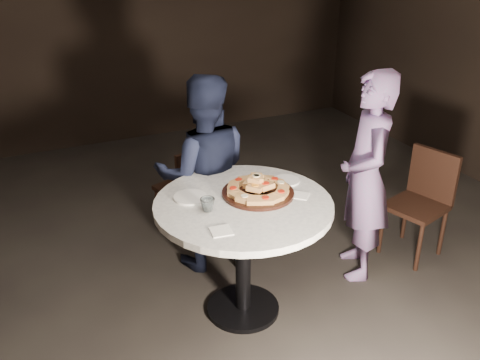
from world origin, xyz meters
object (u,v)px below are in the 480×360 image
object	(u,v)px
serving_board	(258,193)
diner_navy	(204,175)
water_glass	(208,205)
diner_teal	(366,178)
chair_right	(423,196)
chair_far	(189,185)
focaccia_pile	(258,187)
table	(243,224)

from	to	relation	value
serving_board	diner_navy	xyz separation A→B (m)	(-0.14, 0.61, -0.10)
water_glass	diner_teal	world-z (taller)	diner_teal
chair_right	serving_board	bearing A→B (deg)	-104.89
water_glass	chair_far	bearing A→B (deg)	76.65
chair_far	chair_right	xyz separation A→B (m)	(1.58, -0.98, 0.02)
focaccia_pile	water_glass	size ratio (longest dim) A/B	4.65
water_glass	diner_teal	size ratio (longest dim) A/B	0.06
table	diner_navy	xyz separation A→B (m)	(-0.01, 0.67, 0.06)
water_glass	diner_navy	xyz separation A→B (m)	(0.24, 0.68, -0.14)
serving_board	water_glass	world-z (taller)	water_glass
focaccia_pile	chair_far	world-z (taller)	focaccia_pile
water_glass	chair_right	distance (m)	1.89
serving_board	diner_teal	world-z (taller)	diner_teal
table	chair_far	distance (m)	1.11
table	water_glass	size ratio (longest dim) A/B	14.05
chair_right	diner_navy	distance (m)	1.72
serving_board	diner_teal	size ratio (longest dim) A/B	0.30
table	diner_teal	size ratio (longest dim) A/B	0.80
table	diner_teal	distance (m)	1.01
serving_board	diner_teal	xyz separation A→B (m)	(0.87, 0.03, -0.08)
serving_board	diner_navy	world-z (taller)	diner_navy
chair_right	diner_navy	world-z (taller)	diner_navy
serving_board	water_glass	distance (m)	0.38
chair_far	diner_teal	world-z (taller)	diner_teal
water_glass	chair_far	size ratio (longest dim) A/B	0.11
serving_board	focaccia_pile	bearing A→B (deg)	64.32
serving_board	focaccia_pile	size ratio (longest dim) A/B	1.12
focaccia_pile	chair_right	world-z (taller)	focaccia_pile
water_glass	diner_navy	distance (m)	0.73
serving_board	focaccia_pile	distance (m)	0.04
focaccia_pile	diner_teal	xyz separation A→B (m)	(0.87, 0.02, -0.12)
water_glass	diner_teal	bearing A→B (deg)	4.36
serving_board	diner_navy	bearing A→B (deg)	102.49
water_glass	diner_navy	size ratio (longest dim) A/B	0.06
table	diner_teal	bearing A→B (deg)	4.73
focaccia_pile	chair_right	xyz separation A→B (m)	(1.47, 0.05, -0.41)
chair_far	diner_navy	bearing A→B (deg)	69.56
table	chair_right	xyz separation A→B (m)	(1.60, 0.11, -0.20)
serving_board	focaccia_pile	xyz separation A→B (m)	(0.00, 0.00, 0.04)
chair_far	diner_teal	xyz separation A→B (m)	(0.98, -1.00, 0.31)
focaccia_pile	chair_far	bearing A→B (deg)	96.27
chair_far	chair_right	world-z (taller)	chair_right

